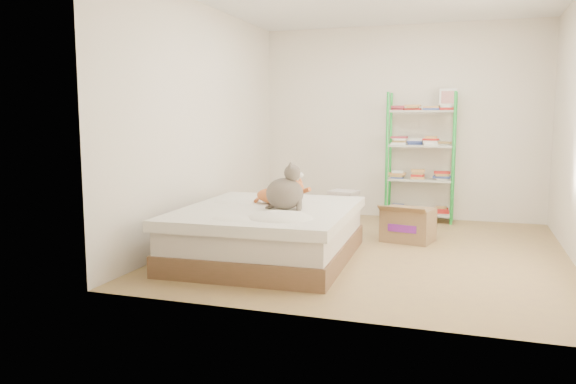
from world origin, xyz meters
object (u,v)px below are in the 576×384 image
at_px(bed, 269,233).
at_px(shelf_unit, 421,154).
at_px(grey_cat, 285,187).
at_px(orange_cat, 277,194).
at_px(cardboard_box, 408,225).
at_px(white_bin, 344,205).

relative_size(bed, shelf_unit, 1.17).
bearing_deg(bed, grey_cat, -24.08).
height_order(bed, orange_cat, orange_cat).
bearing_deg(bed, orange_cat, 84.74).
xyz_separation_m(orange_cat, shelf_unit, (1.20, 2.32, 0.28)).
xyz_separation_m(shelf_unit, cardboard_box, (-0.00, -1.32, -0.70)).
bearing_deg(orange_cat, white_bin, 93.25).
distance_m(grey_cat, cardboard_box, 1.72).
height_order(cardboard_box, white_bin, cardboard_box).
distance_m(cardboard_box, white_bin, 1.41).
height_order(orange_cat, shelf_unit, shelf_unit).
xyz_separation_m(shelf_unit, white_bin, (-0.97, -0.30, -0.68)).
bearing_deg(bed, shelf_unit, 62.13).
distance_m(shelf_unit, cardboard_box, 1.50).
xyz_separation_m(orange_cat, grey_cat, (0.18, -0.29, 0.11)).
bearing_deg(shelf_unit, orange_cat, -117.31).
bearing_deg(cardboard_box, grey_cat, -116.67).
bearing_deg(shelf_unit, white_bin, -162.89).
bearing_deg(white_bin, bed, -96.23).
xyz_separation_m(orange_cat, cardboard_box, (1.20, 1.00, -0.42)).
xyz_separation_m(grey_cat, white_bin, (0.05, 2.31, -0.52)).
distance_m(bed, orange_cat, 0.41).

